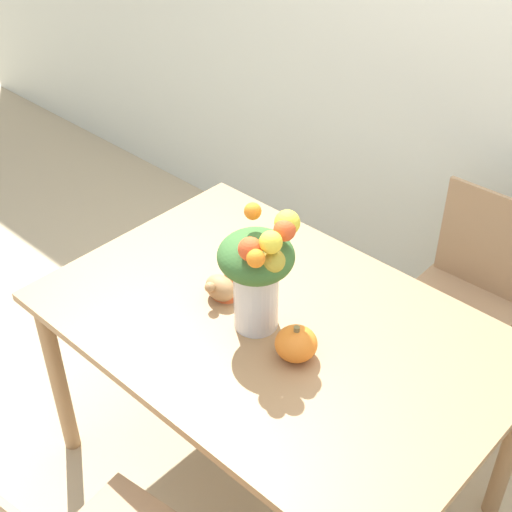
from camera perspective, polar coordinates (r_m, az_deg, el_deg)
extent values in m
plane|color=tan|center=(2.82, 1.32, -17.11)|extent=(12.00, 12.00, 0.00)
cube|color=silver|center=(2.91, 19.43, 16.10)|extent=(8.00, 0.06, 2.70)
cube|color=#9E754C|center=(2.26, 1.59, -5.64)|extent=(1.47, 0.98, 0.03)
cylinder|color=#9E754C|center=(2.73, -15.58, -9.38)|extent=(0.06, 0.06, 0.74)
cylinder|color=#9E754C|center=(3.10, -2.56, -1.31)|extent=(0.06, 0.06, 0.74)
cylinder|color=#9E754C|center=(2.58, 19.77, -13.90)|extent=(0.06, 0.06, 0.74)
cylinder|color=silver|center=(2.17, 0.00, -3.29)|extent=(0.14, 0.14, 0.22)
cylinder|color=silver|center=(2.21, 0.00, -4.36)|extent=(0.12, 0.12, 0.11)
cylinder|color=#38662D|center=(2.14, 0.54, -2.96)|extent=(0.00, 0.01, 0.26)
cylinder|color=#38662D|center=(2.16, 0.64, -2.42)|extent=(0.01, 0.00, 0.26)
cylinder|color=#38662D|center=(2.17, -0.14, -2.19)|extent=(0.01, 0.00, 0.26)
cylinder|color=#38662D|center=(2.15, -0.73, -2.59)|extent=(0.01, 0.01, 0.26)
cylinder|color=#38662D|center=(2.13, -0.31, -3.07)|extent=(0.01, 0.01, 0.26)
ellipsoid|color=#38662D|center=(2.07, 0.00, 0.00)|extent=(0.23, 0.23, 0.14)
sphere|color=#D64C23|center=(2.00, 2.31, 2.07)|extent=(0.06, 0.06, 0.06)
sphere|color=orange|center=(2.03, -0.27, 3.61)|extent=(0.05, 0.05, 0.05)
sphere|color=yellow|center=(1.95, 1.19, 1.11)|extent=(0.07, 0.07, 0.07)
sphere|color=#AD9E33|center=(2.00, 1.39, -0.40)|extent=(0.07, 0.07, 0.07)
sphere|color=yellow|center=(2.02, 2.51, 2.68)|extent=(0.07, 0.07, 0.07)
sphere|color=#D64C23|center=(1.96, -0.40, 0.52)|extent=(0.07, 0.07, 0.07)
sphere|color=orange|center=(1.93, -0.02, -0.20)|extent=(0.05, 0.05, 0.05)
ellipsoid|color=orange|center=(2.11, 3.23, -7.01)|extent=(0.13, 0.13, 0.10)
cylinder|color=brown|center=(2.07, 3.28, -5.93)|extent=(0.02, 0.02, 0.02)
ellipsoid|color=#A87A4C|center=(2.31, -2.88, -2.57)|extent=(0.11, 0.08, 0.08)
cone|color=#C64C23|center=(2.33, -2.36, -2.18)|extent=(0.11, 0.11, 0.09)
sphere|color=#A87A4C|center=(2.27, -3.71, -2.51)|extent=(0.03, 0.03, 0.03)
cube|color=#9E7A56|center=(2.90, 15.46, -4.29)|extent=(0.43, 0.43, 0.02)
cylinder|color=#9E7A56|center=(2.98, 10.33, -7.83)|extent=(0.04, 0.04, 0.43)
cylinder|color=#9E7A56|center=(2.89, 16.04, -10.81)|extent=(0.04, 0.04, 0.43)
cylinder|color=#9E7A56|center=(3.21, 13.66, -4.55)|extent=(0.04, 0.04, 0.43)
cylinder|color=#9E7A56|center=(3.12, 19.02, -7.17)|extent=(0.04, 0.04, 0.43)
cube|color=#9E7A56|center=(2.91, 18.08, 1.08)|extent=(0.40, 0.03, 0.43)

